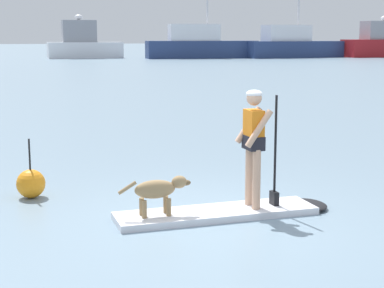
{
  "coord_description": "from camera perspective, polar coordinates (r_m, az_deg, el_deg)",
  "views": [
    {
      "loc": [
        -3.34,
        -7.93,
        2.57
      ],
      "look_at": [
        0.0,
        1.0,
        0.9
      ],
      "focal_mm": 57.81,
      "sensor_mm": 36.0,
      "label": 1
    }
  ],
  "objects": [
    {
      "name": "ground_plane",
      "position": [
        8.98,
        2.25,
        -6.7
      ],
      "size": [
        400.0,
        400.0,
        0.0
      ],
      "primitive_type": "plane",
      "color": "gray"
    },
    {
      "name": "paddleboard",
      "position": [
        9.04,
        3.6,
        -6.27
      ],
      "size": [
        3.24,
        0.86,
        0.1
      ],
      "color": "silver",
      "rests_on": "ground_plane"
    },
    {
      "name": "person_paddler",
      "position": [
        8.94,
        5.79,
        0.42
      ],
      "size": [
        0.61,
        0.49,
        1.72
      ],
      "color": "tan",
      "rests_on": "paddleboard"
    },
    {
      "name": "dog",
      "position": [
        8.61,
        -3.11,
        -4.25
      ],
      "size": [
        1.05,
        0.25,
        0.54
      ],
      "color": "#997A51",
      "rests_on": "paddleboard"
    },
    {
      "name": "moored_boat_outer",
      "position": [
        73.89,
        -10.0,
        9.07
      ],
      "size": [
        8.71,
        3.12,
        5.01
      ],
      "color": "white",
      "rests_on": "ground_plane"
    },
    {
      "name": "moored_boat_center",
      "position": [
        72.82,
        0.75,
        9.1
      ],
      "size": [
        13.24,
        4.45,
        12.83
      ],
      "color": "navy",
      "rests_on": "ground_plane"
    },
    {
      "name": "moored_boat_port",
      "position": [
        75.98,
        9.15,
        8.98
      ],
      "size": [
        12.63,
        3.92,
        11.23
      ],
      "color": "navy",
      "rests_on": "ground_plane"
    },
    {
      "name": "marker_buoy",
      "position": [
        10.27,
        -14.64,
        -3.55
      ],
      "size": [
        0.46,
        0.46,
        0.96
      ],
      "color": "orange",
      "rests_on": "ground_plane"
    }
  ]
}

